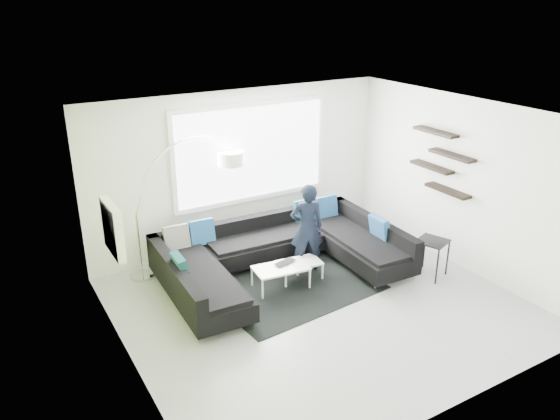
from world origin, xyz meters
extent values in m
plane|color=gray|center=(0.00, 0.00, 0.00)|extent=(5.50, 5.50, 0.00)
cube|color=white|center=(0.00, 2.50, 1.40)|extent=(5.50, 0.04, 2.80)
cube|color=white|center=(0.00, -2.50, 1.40)|extent=(5.50, 0.04, 2.80)
cube|color=white|center=(-2.75, 0.00, 1.40)|extent=(0.04, 5.00, 2.80)
cube|color=white|center=(2.75, 0.00, 1.40)|extent=(0.04, 5.00, 2.80)
cube|color=white|center=(0.00, 0.00, 2.80)|extent=(5.50, 5.00, 0.04)
cube|color=#93C638|center=(-2.74, 0.00, 1.40)|extent=(0.01, 5.00, 2.80)
cube|color=white|center=(0.20, 2.46, 1.70)|extent=(2.96, 0.06, 1.68)
cube|color=white|center=(-2.68, 0.60, 1.60)|extent=(0.12, 0.66, 0.66)
cube|color=black|center=(2.64, 0.40, 1.70)|extent=(0.20, 1.24, 0.95)
cube|color=black|center=(-0.02, 1.01, 0.20)|extent=(3.83, 2.46, 0.39)
cube|color=black|center=(-0.02, 1.01, 0.54)|extent=(3.83, 2.46, 0.30)
cube|color=navy|center=(-0.02, 1.01, 0.60)|extent=(3.35, 0.34, 0.41)
cube|color=black|center=(-0.06, 0.64, 0.01)|extent=(2.61, 2.00, 0.01)
cube|color=silver|center=(-0.02, 0.79, 0.18)|extent=(1.14, 0.74, 0.35)
cube|color=black|center=(2.05, -0.14, 0.31)|extent=(0.58, 0.58, 0.62)
imported|color=black|center=(0.45, 1.06, 0.74)|extent=(0.77, 0.70, 1.49)
imported|color=black|center=(-0.09, 0.77, 0.37)|extent=(0.47, 0.39, 0.03)
camera|label=1|loc=(-4.02, -5.67, 4.27)|focal=35.00mm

